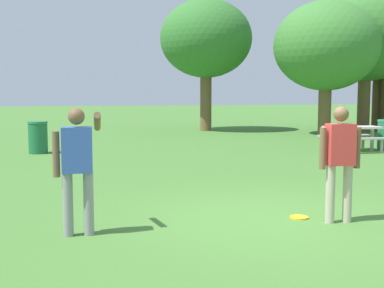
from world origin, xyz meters
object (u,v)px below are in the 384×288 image
(tree_broad_center, at_px, (326,46))
(trash_can_beside_table, at_px, (38,137))
(person_catcher, at_px, (77,161))
(tree_tall_left, at_px, (206,39))
(person_thrower, at_px, (340,156))
(picnic_table_near, at_px, (352,133))
(tree_slender_mid, at_px, (379,50))
(tree_far_right, at_px, (366,33))
(frisbee, at_px, (299,217))

(tree_broad_center, bearing_deg, trash_can_beside_table, -159.50)
(person_catcher, height_order, tree_tall_left, tree_tall_left)
(tree_tall_left, bearing_deg, trash_can_beside_table, -132.34)
(person_thrower, distance_m, tree_tall_left, 17.41)
(picnic_table_near, bearing_deg, person_catcher, -136.34)
(person_catcher, xyz_separation_m, picnic_table_near, (8.18, 7.81, -0.40))
(tree_tall_left, xyz_separation_m, tree_slender_mid, (8.01, -1.43, -0.46))
(tree_far_right, bearing_deg, person_catcher, -130.16)
(person_catcher, height_order, trash_can_beside_table, person_catcher)
(tree_far_right, bearing_deg, picnic_table_near, -122.20)
(frisbee, xyz_separation_m, picnic_table_near, (5.04, 7.56, 0.55))
(person_catcher, height_order, picnic_table_near, person_catcher)
(tree_tall_left, bearing_deg, tree_slender_mid, -10.11)
(tree_tall_left, distance_m, tree_far_right, 7.37)
(tree_broad_center, bearing_deg, tree_tall_left, 141.82)
(tree_tall_left, bearing_deg, person_catcher, -108.62)
(frisbee, xyz_separation_m, tree_far_right, (9.72, 15.00, 4.52))
(person_thrower, bearing_deg, trash_can_beside_table, 117.53)
(picnic_table_near, xyz_separation_m, tree_broad_center, (1.85, 5.66, 3.15))
(person_thrower, xyz_separation_m, trash_can_beside_table, (-4.86, 9.33, -0.46))
(tree_far_right, xyz_separation_m, tree_slender_mid, (0.83, 0.21, -0.75))
(trash_can_beside_table, height_order, tree_broad_center, tree_broad_center)
(frisbee, bearing_deg, tree_broad_center, 62.50)
(tree_tall_left, bearing_deg, tree_far_right, -12.84)
(person_thrower, relative_size, trash_can_beside_table, 1.71)
(picnic_table_near, distance_m, tree_slender_mid, 9.96)
(picnic_table_near, height_order, tree_broad_center, tree_broad_center)
(person_thrower, relative_size, tree_broad_center, 0.29)
(trash_can_beside_table, bearing_deg, tree_tall_left, 47.66)
(tree_broad_center, bearing_deg, tree_slender_mid, 28.40)
(tree_far_right, bearing_deg, frisbee, -122.95)
(person_catcher, distance_m, tree_slender_mid, 20.84)
(person_thrower, height_order, trash_can_beside_table, person_thrower)
(person_catcher, relative_size, tree_tall_left, 0.27)
(frisbee, xyz_separation_m, tree_slender_mid, (10.55, 15.20, 3.78))
(tree_slender_mid, bearing_deg, tree_far_right, -166.06)
(picnic_table_near, xyz_separation_m, tree_tall_left, (-2.49, 9.07, 3.68))
(trash_can_beside_table, height_order, tree_tall_left, tree_tall_left)
(tree_broad_center, distance_m, tree_far_right, 3.45)
(frisbee, distance_m, picnic_table_near, 9.10)
(person_catcher, distance_m, tree_broad_center, 17.01)
(tree_slender_mid, bearing_deg, trash_can_beside_table, -157.48)
(tree_broad_center, bearing_deg, picnic_table_near, -108.07)
(person_thrower, bearing_deg, tree_tall_left, 82.96)
(trash_can_beside_table, distance_m, tree_slender_mid, 16.54)
(person_thrower, distance_m, frisbee, 1.08)
(tree_slender_mid, bearing_deg, person_thrower, -123.04)
(tree_broad_center, relative_size, tree_slender_mid, 1.06)
(person_thrower, height_order, person_catcher, same)
(person_thrower, bearing_deg, picnic_table_near, 59.83)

